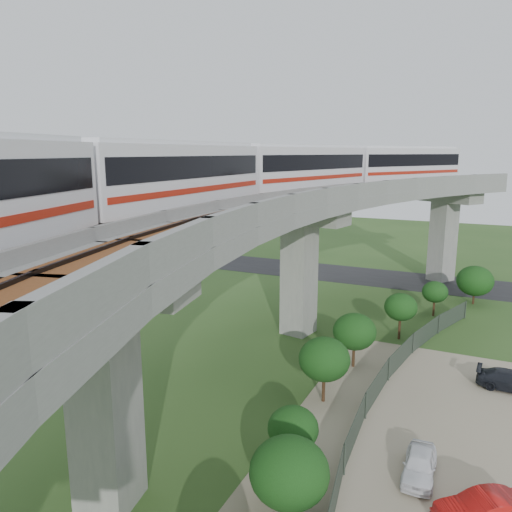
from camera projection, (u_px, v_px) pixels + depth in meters
name	position (u px, v px, depth m)	size (l,w,h in m)	color
ground	(221.00, 387.00, 29.19)	(160.00, 160.00, 0.00)	#2D4E1F
dirt_lot	(481.00, 469.00, 21.56)	(18.00, 26.00, 0.04)	gray
asphalt_road	(352.00, 275.00, 55.74)	(60.00, 8.00, 0.03)	#232326
viaduct	(283.00, 239.00, 25.73)	(19.58, 73.98, 11.40)	#99968E
metro_train	(274.00, 171.00, 31.83)	(13.57, 60.99, 3.64)	silver
fence	(391.00, 411.00, 24.96)	(3.87, 38.73, 1.50)	#2D382D
tree_0	(475.00, 281.00, 44.63)	(3.18, 3.18, 3.52)	#382314
tree_1	(435.00, 292.00, 41.41)	(2.10, 2.10, 2.97)	#382314
tree_2	(401.00, 307.00, 36.14)	(2.36, 2.36, 3.46)	#382314
tree_3	(355.00, 332.00, 31.39)	(2.73, 2.73, 3.55)	#382314
tree_4	(324.00, 359.00, 26.93)	(2.79, 2.79, 3.69)	#382314
tree_5	(293.00, 428.00, 21.75)	(2.25, 2.25, 2.61)	#382314
tree_6	(289.00, 472.00, 18.32)	(2.99, 2.99, 3.21)	#382314
car_white	(419.00, 465.00, 20.94)	(1.30, 3.23, 1.10)	white
car_red	(485.00, 510.00, 18.23)	(1.27, 3.63, 1.20)	#AC110F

